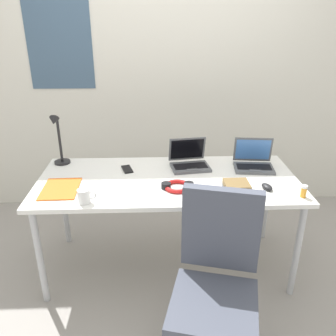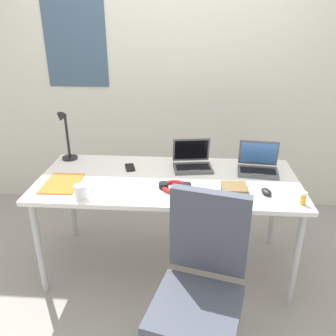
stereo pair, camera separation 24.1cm
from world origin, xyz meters
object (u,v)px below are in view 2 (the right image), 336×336
object	(u,v)px
laptop_near_lamp	(258,166)
pill_bottle	(303,198)
cell_phone	(130,167)
paper_folder_back_left	(62,183)
desk_lamp	(66,136)
computer_mouse	(266,192)
laptop_back_left	(192,162)
book_stack	(234,190)
headphones	(175,186)
office_chair	(199,302)
coffee_mug	(81,192)

from	to	relation	value
laptop_near_lamp	pill_bottle	world-z (taller)	laptop_near_lamp
cell_phone	pill_bottle	distance (m)	1.22
paper_folder_back_left	desk_lamp	bearing A→B (deg)	102.49
laptop_near_lamp	cell_phone	size ratio (longest dim) A/B	2.24
computer_mouse	paper_folder_back_left	bearing A→B (deg)	160.51
laptop_back_left	cell_phone	xyz separation A→B (m)	(-0.46, -0.04, -0.04)
book_stack	paper_folder_back_left	bearing A→B (deg)	176.43
laptop_near_lamp	cell_phone	world-z (taller)	laptop_near_lamp
laptop_near_lamp	headphones	bearing A→B (deg)	-151.61
computer_mouse	office_chair	distance (m)	0.81
laptop_near_lamp	office_chair	size ratio (longest dim) A/B	0.31
book_stack	paper_folder_back_left	xyz separation A→B (m)	(-1.14, 0.07, -0.03)
headphones	coffee_mug	world-z (taller)	coffee_mug
laptop_back_left	office_chair	distance (m)	1.06
pill_bottle	coffee_mug	xyz separation A→B (m)	(-1.35, -0.02, 0.00)
book_stack	coffee_mug	world-z (taller)	coffee_mug
computer_mouse	paper_folder_back_left	size ratio (longest dim) A/B	0.31
laptop_back_left	coffee_mug	world-z (taller)	laptop_back_left
headphones	laptop_near_lamp	bearing A→B (deg)	28.39
cell_phone	office_chair	bearing A→B (deg)	-77.55
book_stack	office_chair	xyz separation A→B (m)	(-0.21, -0.58, -0.37)
computer_mouse	pill_bottle	xyz separation A→B (m)	(0.19, -0.12, 0.02)
desk_lamp	book_stack	size ratio (longest dim) A/B	2.10
laptop_back_left	pill_bottle	bearing A→B (deg)	-36.89
coffee_mug	paper_folder_back_left	bearing A→B (deg)	135.90
computer_mouse	office_chair	xyz separation A→B (m)	(-0.42, -0.60, -0.36)
laptop_near_lamp	computer_mouse	size ratio (longest dim) A/B	3.17
computer_mouse	office_chair	bearing A→B (deg)	-142.44
laptop_near_lamp	coffee_mug	distance (m)	1.26
pill_bottle	book_stack	distance (m)	0.41
headphones	office_chair	world-z (taller)	office_chair
laptop_back_left	headphones	size ratio (longest dim) A/B	1.44
office_chair	paper_folder_back_left	bearing A→B (deg)	145.10
book_stack	pill_bottle	bearing A→B (deg)	-13.27
laptop_near_lamp	paper_folder_back_left	xyz separation A→B (m)	(-1.35, -0.30, -0.04)
headphones	book_stack	bearing A→B (deg)	-8.42
desk_lamp	office_chair	bearing A→B (deg)	-46.09
cell_phone	book_stack	world-z (taller)	book_stack
laptop_back_left	laptop_near_lamp	bearing A→B (deg)	-4.19
desk_lamp	paper_folder_back_left	size ratio (longest dim) A/B	1.29
coffee_mug	cell_phone	bearing A→B (deg)	65.13
computer_mouse	desk_lamp	bearing A→B (deg)	144.86
cell_phone	coffee_mug	distance (m)	0.53
laptop_near_lamp	book_stack	bearing A→B (deg)	-119.00
desk_lamp	headphones	size ratio (longest dim) A/B	1.87
desk_lamp	pill_bottle	world-z (taller)	desk_lamp
laptop_near_lamp	coffee_mug	bearing A→B (deg)	-157.28
headphones	coffee_mug	bearing A→B (deg)	-163.57
cell_phone	book_stack	size ratio (longest dim) A/B	0.71
desk_lamp	pill_bottle	size ratio (longest dim) A/B	5.07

